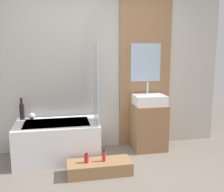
{
  "coord_description": "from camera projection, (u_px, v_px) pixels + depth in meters",
  "views": [
    {
      "loc": [
        -0.59,
        -2.6,
        1.62
      ],
      "look_at": [
        0.08,
        0.7,
        1.01
      ],
      "focal_mm": 42.0,
      "sensor_mm": 36.0,
      "label": 1
    }
  ],
  "objects": [
    {
      "name": "wall_tiled_back",
      "position": [
        96.0,
        69.0,
        4.2
      ],
      "size": [
        4.2,
        0.06,
        2.6
      ],
      "primitive_type": "cube",
      "color": "#B7B2A8",
      "rests_on": "ground_plane"
    },
    {
      "name": "wall_wood_accent",
      "position": [
        145.0,
        68.0,
        4.31
      ],
      "size": [
        0.86,
        0.04,
        2.6
      ],
      "color": "#8E6642",
      "rests_on": "ground_plane"
    },
    {
      "name": "bathtub",
      "position": [
        57.0,
        141.0,
        3.86
      ],
      "size": [
        1.19,
        0.73,
        0.56
      ],
      "color": "white",
      "rests_on": "ground_plane"
    },
    {
      "name": "glass_shower_screen",
      "position": [
        96.0,
        83.0,
        3.71
      ],
      "size": [
        0.01,
        0.48,
        1.15
      ],
      "primitive_type": "cube",
      "color": "silver",
      "rests_on": "bathtub"
    },
    {
      "name": "wooden_step_bench",
      "position": [
        99.0,
        168.0,
        3.43
      ],
      "size": [
        0.84,
        0.33,
        0.17
      ],
      "primitive_type": "cube",
      "color": "#997047",
      "rests_on": "ground_plane"
    },
    {
      "name": "vanity_cabinet",
      "position": [
        149.0,
        127.0,
        4.24
      ],
      "size": [
        0.52,
        0.45,
        0.74
      ],
      "primitive_type": "cube",
      "color": "#8E6642",
      "rests_on": "ground_plane"
    },
    {
      "name": "sink",
      "position": [
        149.0,
        100.0,
        4.16
      ],
      "size": [
        0.49,
        0.37,
        0.35
      ],
      "color": "white",
      "rests_on": "vanity_cabinet"
    },
    {
      "name": "vase_tall_dark",
      "position": [
        22.0,
        111.0,
        3.95
      ],
      "size": [
        0.07,
        0.07,
        0.33
      ],
      "color": "black",
      "rests_on": "bathtub"
    },
    {
      "name": "vase_round_light",
      "position": [
        32.0,
        116.0,
        3.98
      ],
      "size": [
        0.1,
        0.1,
        0.1
      ],
      "primitive_type": "sphere",
      "color": "white",
      "rests_on": "bathtub"
    },
    {
      "name": "bottle_soap_primary",
      "position": [
        86.0,
        158.0,
        3.37
      ],
      "size": [
        0.06,
        0.06,
        0.13
      ],
      "color": "red",
      "rests_on": "wooden_step_bench"
    },
    {
      "name": "bottle_soap_secondary",
      "position": [
        104.0,
        156.0,
        3.41
      ],
      "size": [
        0.05,
        0.05,
        0.16
      ],
      "color": "red",
      "rests_on": "wooden_step_bench"
    }
  ]
}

